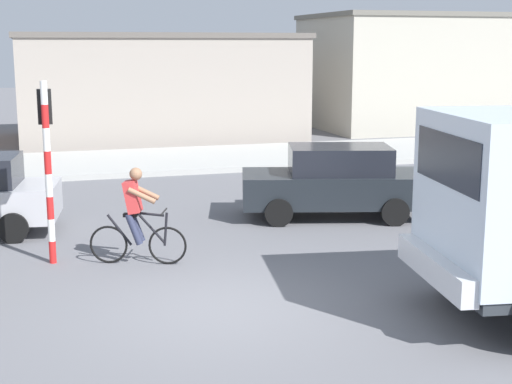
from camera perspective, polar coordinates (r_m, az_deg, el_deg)
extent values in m
plane|color=slate|center=(11.09, -2.44, -8.88)|extent=(120.00, 120.00, 0.00)
cube|color=#ADADA8|center=(24.34, -10.52, 2.22)|extent=(80.00, 5.00, 0.16)
cube|color=silver|center=(10.58, 13.46, -5.63)|extent=(0.60, 2.38, 0.36)
cube|color=black|center=(10.31, 14.62, 2.41)|extent=(0.44, 2.12, 0.70)
torus|color=black|center=(12.20, 16.01, -4.73)|extent=(1.12, 0.40, 1.10)
cylinder|color=black|center=(12.20, 16.01, -4.73)|extent=(0.53, 0.37, 0.50)
torus|color=black|center=(13.22, -6.76, -4.08)|extent=(0.65, 0.28, 0.68)
torus|color=black|center=(13.45, -11.17, -3.95)|extent=(0.65, 0.28, 0.68)
cylinder|color=black|center=(13.15, -8.31, -1.66)|extent=(0.58, 0.25, 0.09)
cylinder|color=black|center=(13.19, -8.02, -2.70)|extent=(0.49, 0.22, 0.57)
cylinder|color=black|center=(13.33, -10.37, -2.85)|extent=(0.43, 0.20, 0.57)
cylinder|color=black|center=(13.15, -6.90, -2.84)|extent=(0.10, 0.07, 0.59)
cylinder|color=black|center=(13.08, -7.04, -1.49)|extent=(0.20, 0.48, 0.03)
cube|color=black|center=(13.22, -9.56, -1.74)|extent=(0.27, 0.20, 0.06)
cube|color=#D13838|center=(13.14, -9.40, -0.34)|extent=(0.39, 0.40, 0.59)
sphere|color=#9E7051|center=(13.05, -9.16, 1.37)|extent=(0.22, 0.22, 0.22)
cylinder|color=#2D334C|center=(13.35, -9.10, -2.61)|extent=(0.33, 0.22, 0.57)
cylinder|color=#9E7051|center=(13.24, -8.41, -0.01)|extent=(0.49, 0.26, 0.29)
cylinder|color=#2D334C|center=(13.16, -9.29, -2.82)|extent=(0.33, 0.22, 0.57)
cylinder|color=#9E7051|center=(12.93, -8.70, -0.28)|extent=(0.49, 0.26, 0.29)
cylinder|color=red|center=(13.73, -15.25, -4.43)|extent=(0.12, 0.12, 0.40)
cylinder|color=white|center=(13.63, -15.33, -2.81)|extent=(0.12, 0.12, 0.40)
cylinder|color=red|center=(13.54, -15.42, -1.17)|extent=(0.12, 0.12, 0.40)
cylinder|color=white|center=(13.46, -15.51, 0.49)|extent=(0.12, 0.12, 0.40)
cylinder|color=red|center=(13.39, -15.60, 2.17)|extent=(0.12, 0.12, 0.40)
cylinder|color=white|center=(13.34, -15.69, 3.87)|extent=(0.12, 0.12, 0.40)
cylinder|color=red|center=(13.30, -15.78, 5.58)|extent=(0.12, 0.12, 0.40)
cylinder|color=white|center=(13.27, -15.87, 7.30)|extent=(0.12, 0.12, 0.40)
cube|color=black|center=(13.46, -15.83, 6.28)|extent=(0.24, 0.20, 0.60)
sphere|color=red|center=(13.58, -15.84, 6.32)|extent=(0.14, 0.14, 0.14)
cube|color=#1E2328|center=(16.72, 5.85, 0.27)|extent=(4.31, 2.70, 0.70)
cube|color=black|center=(16.63, 6.41, 2.47)|extent=(2.50, 1.98, 0.60)
cylinder|color=black|center=(15.85, 1.75, -1.57)|extent=(0.63, 0.33, 0.60)
cylinder|color=black|center=(17.51, 1.45, -0.34)|extent=(0.63, 0.33, 0.60)
cylinder|color=black|center=(16.18, 10.56, -1.50)|extent=(0.63, 0.33, 0.60)
cylinder|color=black|center=(17.81, 9.45, -0.30)|extent=(0.63, 0.33, 0.60)
cylinder|color=black|center=(15.29, -18.04, -2.61)|extent=(0.62, 0.27, 0.60)
cylinder|color=black|center=(16.92, -17.05, -1.25)|extent=(0.62, 0.27, 0.60)
cube|color=#9E9389|center=(30.98, -7.55, 7.80)|extent=(10.87, 6.90, 4.02)
cube|color=#5E5852|center=(30.93, -7.65, 11.70)|extent=(11.09, 7.03, 0.20)
cube|color=#B2AD9E|center=(35.53, 11.62, 8.84)|extent=(8.69, 6.77, 4.93)
cube|color=slate|center=(35.53, 11.78, 12.97)|extent=(8.87, 6.91, 0.20)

